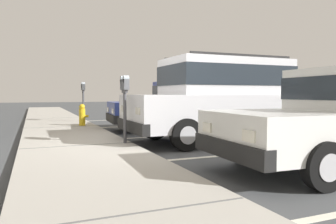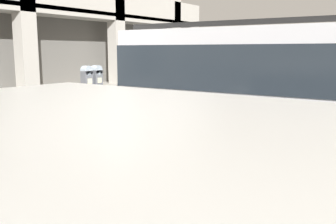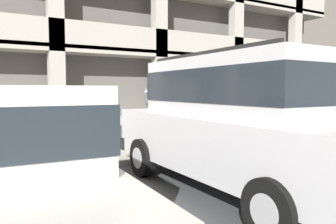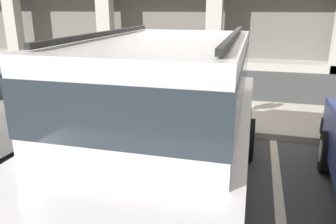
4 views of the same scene
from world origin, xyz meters
name	(u,v)px [view 3 (image 3 of 4)]	position (x,y,z in m)	size (l,w,h in m)	color
ground_plane	(161,166)	(0.00, 0.00, -0.05)	(80.00, 80.00, 0.10)	#444749
sidewalk	(136,150)	(0.00, 1.30, 0.06)	(40.00, 2.20, 0.12)	#ADA89E
parking_stall_lines	(264,169)	(1.49, -1.40, 0.00)	(12.00, 4.80, 0.01)	silver
silver_suv	(240,118)	(0.15, -2.18, 1.09)	(2.05, 4.80, 2.03)	silver
parking_meter_near	(153,106)	(-0.02, 0.35, 1.17)	(0.35, 0.12, 1.41)	#47474C
parking_meter_far	(327,100)	(5.92, 0.36, 1.21)	(0.35, 0.12, 1.46)	#47474C
fire_hydrant	(279,127)	(4.19, 0.65, 0.46)	(0.30, 0.30, 0.70)	gold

